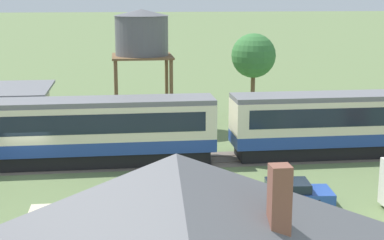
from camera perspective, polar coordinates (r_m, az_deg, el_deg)
ground_plane at (r=36.89m, az=-15.44°, el=-4.79°), size 600.00×600.00×0.00m
passenger_train at (r=37.01m, az=-11.43°, el=-0.86°), size 57.01×3.02×4.13m
railway_track at (r=37.66m, az=-12.58°, el=-4.27°), size 105.99×3.60×0.04m
water_tower at (r=45.86m, az=-4.90°, el=8.21°), size 4.63×4.63×9.31m
parked_car_blue at (r=30.19m, az=9.43°, el=-7.09°), size 4.35×2.24×1.28m
yard_tree_0 at (r=49.52m, az=5.98°, el=6.20°), size 3.71×3.71×7.25m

